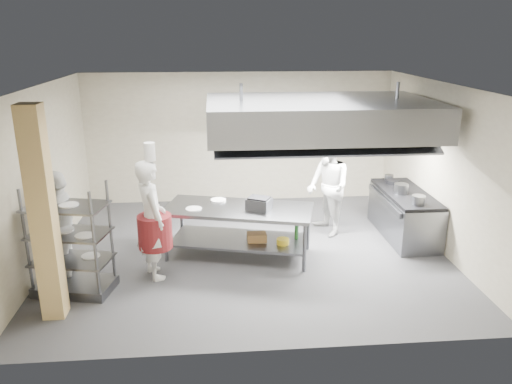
{
  "coord_description": "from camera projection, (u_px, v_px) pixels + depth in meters",
  "views": [
    {
      "loc": [
        -0.6,
        -8.36,
        3.85
      ],
      "look_at": [
        0.14,
        0.2,
        1.08
      ],
      "focal_mm": 35.0,
      "sensor_mm": 36.0,
      "label": 1
    }
  ],
  "objects": [
    {
      "name": "floor",
      "position": [
        249.0,
        251.0,
        9.16
      ],
      "size": [
        7.0,
        7.0,
        0.0
      ],
      "primitive_type": "plane",
      "color": "#343436",
      "rests_on": "ground"
    },
    {
      "name": "wall_back",
      "position": [
        239.0,
        138.0,
        11.55
      ],
      "size": [
        7.0,
        0.0,
        7.0
      ],
      "primitive_type": "plane",
      "rotation": [
        1.57,
        0.0,
        0.0
      ],
      "color": "tan",
      "rests_on": "ground"
    },
    {
      "name": "pass_rack",
      "position": [
        70.0,
        239.0,
        7.52
      ],
      "size": [
        1.27,
        0.9,
        1.73
      ],
      "primitive_type": null,
      "rotation": [
        0.0,
        0.0,
        -0.21
      ],
      "color": "slate",
      "rests_on": "floor"
    },
    {
      "name": "exhaust_hood",
      "position": [
        319.0,
        117.0,
        8.91
      ],
      "size": [
        4.0,
        2.5,
        0.6
      ],
      "primitive_type": "cube",
      "color": "gray",
      "rests_on": "ceiling"
    },
    {
      "name": "griddle",
      "position": [
        259.0,
        204.0,
        8.63
      ],
      "size": [
        0.49,
        0.46,
        0.19
      ],
      "primitive_type": "cube",
      "rotation": [
        0.0,
        0.0,
        -0.47
      ],
      "color": "slate",
      "rests_on": "island_worktop"
    },
    {
      "name": "wall_left",
      "position": [
        42.0,
        178.0,
        8.41
      ],
      "size": [
        0.0,
        6.0,
        6.0
      ],
      "primitive_type": "plane",
      "rotation": [
        1.57,
        0.0,
        1.57
      ],
      "color": "tan",
      "rests_on": "ground"
    },
    {
      "name": "chef_line",
      "position": [
        328.0,
        187.0,
        9.71
      ],
      "size": [
        0.95,
        1.1,
        1.94
      ],
      "primitive_type": "imported",
      "rotation": [
        0.0,
        0.0,
        -1.31
      ],
      "color": "silver",
      "rests_on": "floor"
    },
    {
      "name": "range_top",
      "position": [
        406.0,
        194.0,
        9.62
      ],
      "size": [
        0.78,
        1.96,
        0.06
      ],
      "primitive_type": "cube",
      "color": "black",
      "rests_on": "cooking_range"
    },
    {
      "name": "ceiling",
      "position": [
        248.0,
        86.0,
        8.24
      ],
      "size": [
        7.0,
        7.0,
        0.0
      ],
      "primitive_type": "plane",
      "rotation": [
        3.14,
        0.0,
        0.0
      ],
      "color": "silver",
      "rests_on": "wall_back"
    },
    {
      "name": "hood_strip_a",
      "position": [
        269.0,
        135.0,
        8.94
      ],
      "size": [
        1.6,
        0.12,
        0.04
      ],
      "primitive_type": "cube",
      "color": "white",
      "rests_on": "exhaust_hood"
    },
    {
      "name": "chef_head",
      "position": [
        151.0,
        220.0,
        7.97
      ],
      "size": [
        0.72,
        0.85,
        1.97
      ],
      "primitive_type": "imported",
      "rotation": [
        0.0,
        0.0,
        1.99
      ],
      "color": "silver",
      "rests_on": "floor"
    },
    {
      "name": "stockpot",
      "position": [
        401.0,
        189.0,
        9.52
      ],
      "size": [
        0.27,
        0.27,
        0.19
      ],
      "primitive_type": "cylinder",
      "color": "gray",
      "rests_on": "range_top"
    },
    {
      "name": "island_worktop",
      "position": [
        238.0,
        209.0,
        8.75
      ],
      "size": [
        2.76,
        1.68,
        0.06
      ],
      "primitive_type": "cube",
      "rotation": [
        0.0,
        0.0,
        -0.25
      ],
      "color": "gray",
      "rests_on": "island"
    },
    {
      "name": "plate_stack",
      "position": [
        72.0,
        258.0,
        7.61
      ],
      "size": [
        0.28,
        0.28,
        0.05
      ],
      "primitive_type": "cylinder",
      "color": "silver",
      "rests_on": "pass_rack"
    },
    {
      "name": "wall_shelf",
      "position": [
        317.0,
        138.0,
        11.54
      ],
      "size": [
        1.5,
        0.28,
        0.04
      ],
      "primitive_type": "cube",
      "color": "gray",
      "rests_on": "wall_back"
    },
    {
      "name": "island",
      "position": [
        239.0,
        232.0,
        8.88
      ],
      "size": [
        2.76,
        1.68,
        0.91
      ],
      "primitive_type": null,
      "rotation": [
        0.0,
        0.0,
        -0.25
      ],
      "color": "slate",
      "rests_on": "floor"
    },
    {
      "name": "chef_plating",
      "position": [
        62.0,
        228.0,
        7.81
      ],
      "size": [
        0.5,
        1.1,
        1.85
      ],
      "primitive_type": "imported",
      "rotation": [
        0.0,
        0.0,
        -1.53
      ],
      "color": "white",
      "rests_on": "floor"
    },
    {
      "name": "island_undershelf",
      "position": [
        239.0,
        240.0,
        8.93
      ],
      "size": [
        2.53,
        1.53,
        0.04
      ],
      "primitive_type": "cube",
      "rotation": [
        0.0,
        0.0,
        -0.25
      ],
      "color": "slate",
      "rests_on": "island"
    },
    {
      "name": "hood_strip_b",
      "position": [
        367.0,
        134.0,
        9.09
      ],
      "size": [
        1.6,
        0.12,
        0.04
      ],
      "primitive_type": "cube",
      "color": "white",
      "rests_on": "exhaust_hood"
    },
    {
      "name": "column",
      "position": [
        43.0,
        216.0,
        6.66
      ],
      "size": [
        0.3,
        0.3,
        3.0
      ],
      "primitive_type": "cube",
      "color": "#E1BA73",
      "rests_on": "floor"
    },
    {
      "name": "wicker_basket",
      "position": [
        257.0,
        237.0,
        8.8
      ],
      "size": [
        0.34,
        0.24,
        0.15
      ],
      "primitive_type": "cube",
      "rotation": [
        0.0,
        0.0,
        0.02
      ],
      "color": "olive",
      "rests_on": "island_undershelf"
    },
    {
      "name": "cooking_range",
      "position": [
        404.0,
        215.0,
        9.76
      ],
      "size": [
        0.8,
        2.0,
        0.84
      ],
      "primitive_type": "cube",
      "color": "gray",
      "rests_on": "floor"
    },
    {
      "name": "wall_right",
      "position": [
        442.0,
        168.0,
        8.99
      ],
      "size": [
        0.0,
        6.0,
        6.0
      ],
      "primitive_type": "plane",
      "rotation": [
        1.57,
        0.0,
        -1.57
      ],
      "color": "tan",
      "rests_on": "ground"
    }
  ]
}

